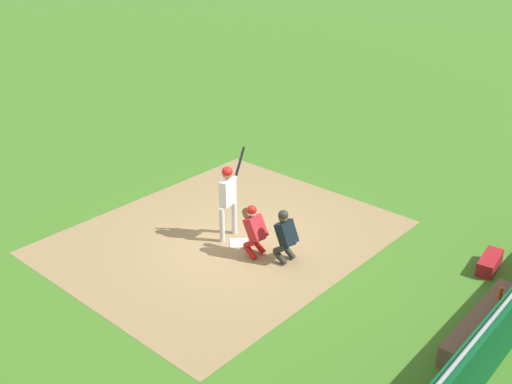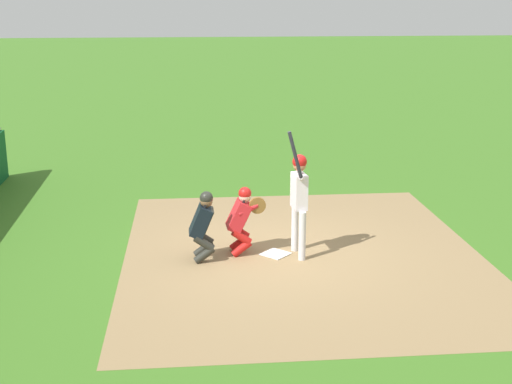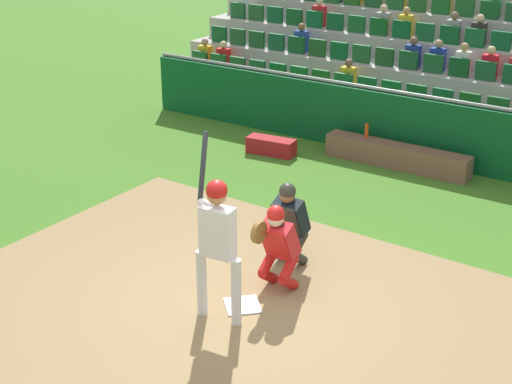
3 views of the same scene
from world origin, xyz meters
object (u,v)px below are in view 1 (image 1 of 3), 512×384
(home_plate_umpire, at_px, (285,234))
(equipment_duffel_bag, at_px, (490,263))
(batter_at_plate, at_px, (228,194))
(home_plate_marker, at_px, (239,243))
(water_bottle_on_bench, at_px, (500,293))
(catcher_crouching, at_px, (254,228))
(dugout_bench, at_px, (480,323))

(home_plate_umpire, height_order, equipment_duffel_bag, home_plate_umpire)
(batter_at_plate, distance_m, equipment_duffel_bag, 6.20)
(home_plate_marker, bearing_deg, water_bottle_on_bench, -78.93)
(catcher_crouching, relative_size, equipment_duffel_bag, 1.32)
(home_plate_umpire, bearing_deg, water_bottle_on_bench, -77.16)
(home_plate_umpire, bearing_deg, equipment_duffel_bag, -54.01)
(catcher_crouching, bearing_deg, equipment_duffel_bag, -56.33)
(dugout_bench, xyz_separation_m, equipment_duffel_bag, (2.37, 0.73, -0.06))
(water_bottle_on_bench, distance_m, equipment_duffel_bag, 1.91)
(equipment_duffel_bag, bearing_deg, dugout_bench, -169.68)
(water_bottle_on_bench, bearing_deg, home_plate_marker, 101.07)
(home_plate_marker, height_order, home_plate_umpire, home_plate_umpire)
(batter_at_plate, height_order, catcher_crouching, batter_at_plate)
(equipment_duffel_bag, bearing_deg, catcher_crouching, 116.76)
(dugout_bench, distance_m, water_bottle_on_bench, 0.78)
(home_plate_marker, xyz_separation_m, home_plate_umpire, (0.11, -1.32, 0.69))
(home_plate_marker, relative_size, home_plate_umpire, 0.34)
(catcher_crouching, distance_m, dugout_bench, 5.25)
(catcher_crouching, bearing_deg, home_plate_umpire, -70.67)
(batter_at_plate, height_order, home_plate_umpire, batter_at_plate)
(batter_at_plate, distance_m, catcher_crouching, 1.14)
(batter_at_plate, distance_m, dugout_bench, 6.28)
(equipment_duffel_bag, bearing_deg, batter_at_plate, 109.76)
(batter_at_plate, distance_m, home_plate_umpire, 1.79)
(water_bottle_on_bench, bearing_deg, catcher_crouching, 103.75)
(home_plate_umpire, xyz_separation_m, equipment_duffel_bag, (2.72, -3.74, -0.54))
(home_plate_marker, relative_size, dugout_bench, 0.15)
(home_plate_marker, distance_m, batter_at_plate, 1.24)
(catcher_crouching, bearing_deg, batter_at_plate, 77.57)
(catcher_crouching, bearing_deg, home_plate_marker, 77.09)
(home_plate_marker, relative_size, equipment_duffel_bag, 0.45)
(water_bottle_on_bench, height_order, equipment_duffel_bag, water_bottle_on_bench)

